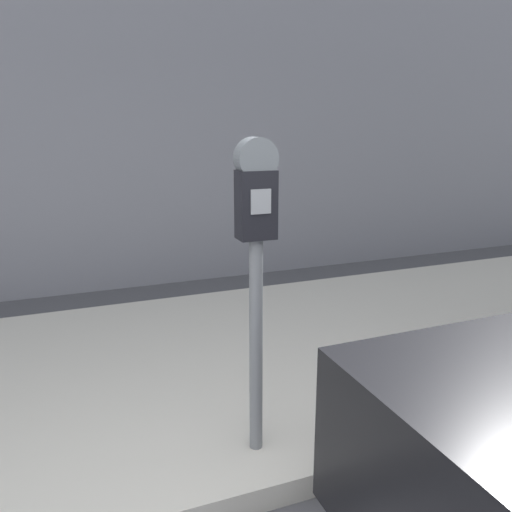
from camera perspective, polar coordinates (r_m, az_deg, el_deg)
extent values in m
cube|color=#BCB7AD|center=(3.72, -10.57, -13.16)|extent=(24.00, 2.80, 0.14)
cube|color=gray|center=(5.80, -16.99, 25.58)|extent=(24.00, 0.30, 5.86)
cylinder|color=slate|center=(2.56, 0.00, -10.51)|extent=(0.07, 0.07, 1.14)
cube|color=black|center=(2.34, 0.00, 5.86)|extent=(0.18, 0.12, 0.32)
cube|color=gray|center=(2.28, 0.57, 6.23)|extent=(0.10, 0.01, 0.11)
cylinder|color=slate|center=(2.31, 0.00, 11.10)|extent=(0.19, 0.09, 0.19)
cylinder|color=black|center=(2.73, 24.67, -19.11)|extent=(0.68, 0.23, 0.68)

